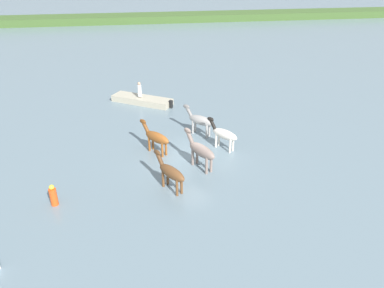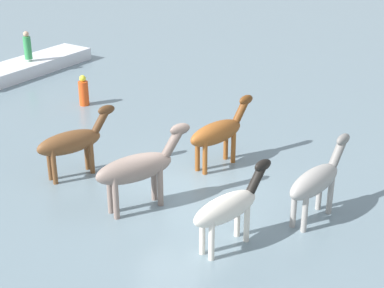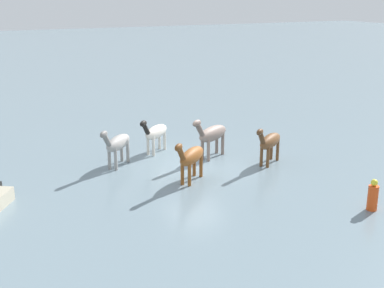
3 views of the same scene
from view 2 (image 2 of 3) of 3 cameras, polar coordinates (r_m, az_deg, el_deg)
ground_plane at (r=15.42m, az=-0.83°, el=-5.11°), size 180.43×180.43×0.00m
horse_mid_herd at (r=16.65m, az=2.56°, el=1.14°), size 1.84×2.10×1.89m
horse_rear_stallion at (r=14.45m, az=-5.27°, el=-2.32°), size 1.64×2.47×2.03m
horse_chestnut_trailing at (r=14.27m, az=11.97°, el=-3.50°), size 1.98×1.99×1.89m
horse_gray_outer at (r=16.38m, az=-11.56°, el=0.19°), size 1.61×2.20×1.85m
horse_dark_mare at (r=12.97m, az=3.54°, el=-6.16°), size 1.75×2.04×1.81m
boat_launch_far at (r=26.51m, az=-15.47°, el=7.14°), size 5.78×4.81×0.78m
person_boatman_standing at (r=26.12m, az=-15.69°, el=9.12°), size 0.32×0.32×1.19m
buoy_channel_marker at (r=21.91m, az=-10.48°, el=5.01°), size 0.36×0.36×1.14m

